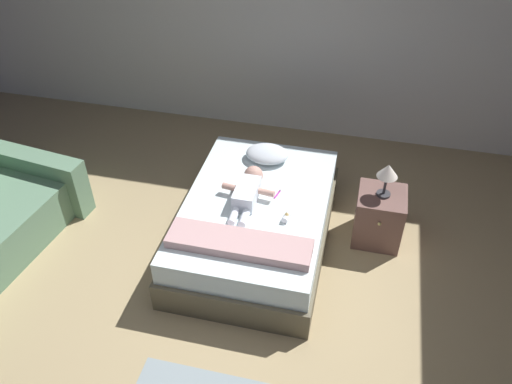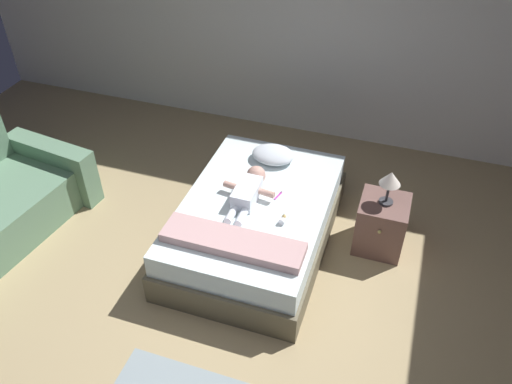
% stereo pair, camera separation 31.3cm
% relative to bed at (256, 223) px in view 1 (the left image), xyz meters
% --- Properties ---
extents(ground_plane, '(8.00, 8.00, 0.00)m').
position_rel_bed_xyz_m(ground_plane, '(-0.12, -0.96, -0.24)').
color(ground_plane, tan).
extents(wall_behind_bed, '(8.00, 0.12, 2.66)m').
position_rel_bed_xyz_m(wall_behind_bed, '(-0.12, 2.04, 1.09)').
color(wall_behind_bed, silver).
rests_on(wall_behind_bed, ground_plane).
extents(bed, '(1.25, 1.87, 0.49)m').
position_rel_bed_xyz_m(bed, '(0.00, 0.00, 0.00)').
color(bed, brown).
rests_on(bed, ground_plane).
extents(pillow, '(0.40, 0.32, 0.12)m').
position_rel_bed_xyz_m(pillow, '(-0.04, 0.62, 0.31)').
color(pillow, silver).
rests_on(pillow, bed).
extents(baby, '(0.46, 0.68, 0.17)m').
position_rel_bed_xyz_m(baby, '(-0.08, 0.05, 0.32)').
color(baby, white).
rests_on(baby, bed).
extents(toothbrush, '(0.05, 0.13, 0.02)m').
position_rel_bed_xyz_m(toothbrush, '(0.16, 0.14, 0.26)').
color(toothbrush, '#B938A7').
rests_on(toothbrush, bed).
extents(nightstand, '(0.42, 0.45, 0.50)m').
position_rel_bed_xyz_m(nightstand, '(1.05, 0.32, 0.01)').
color(nightstand, brown).
rests_on(nightstand, ground_plane).
extents(lamp, '(0.18, 0.18, 0.32)m').
position_rel_bed_xyz_m(lamp, '(1.05, 0.32, 0.50)').
color(lamp, '#333338').
rests_on(lamp, nightstand).
extents(blanket, '(1.12, 0.28, 0.08)m').
position_rel_bed_xyz_m(blanket, '(-0.00, -0.56, 0.29)').
color(blanket, '#BD9494').
rests_on(blanket, bed).
extents(baby_bottle, '(0.07, 0.12, 0.08)m').
position_rel_bed_xyz_m(baby_bottle, '(0.30, -0.17, 0.28)').
color(baby_bottle, white).
rests_on(baby_bottle, bed).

